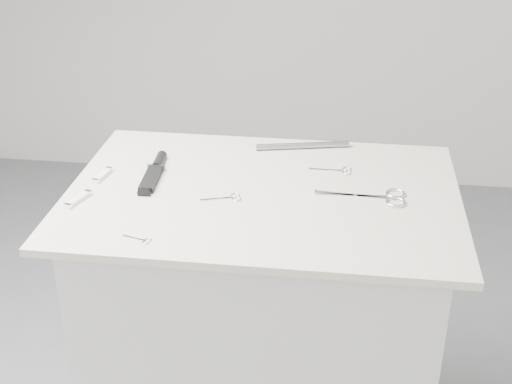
# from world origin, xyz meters

# --- Properties ---
(plinth) EXTENTS (0.90, 0.60, 0.90)m
(plinth) POSITION_xyz_m (0.00, 0.00, 0.45)
(plinth) COLOR silver
(plinth) RESTS_ON ground
(display_board) EXTENTS (1.00, 0.70, 0.02)m
(display_board) POSITION_xyz_m (0.00, 0.00, 0.91)
(display_board) COLOR beige
(display_board) RESTS_ON plinth
(large_shears) EXTENTS (0.23, 0.10, 0.01)m
(large_shears) POSITION_xyz_m (0.30, 0.00, 0.92)
(large_shears) COLOR white
(large_shears) RESTS_ON display_board
(embroidery_scissors_a) EXTENTS (0.10, 0.06, 0.00)m
(embroidery_scissors_a) POSITION_xyz_m (-0.08, -0.05, 0.92)
(embroidery_scissors_a) COLOR white
(embroidery_scissors_a) RESTS_ON display_board
(embroidery_scissors_b) EXTENTS (0.11, 0.05, 0.00)m
(embroidery_scissors_b) POSITION_xyz_m (0.19, 0.15, 0.92)
(embroidery_scissors_b) COLOR white
(embroidery_scissors_b) RESTS_ON display_board
(tiny_scissors) EXTENTS (0.07, 0.04, 0.00)m
(tiny_scissors) POSITION_xyz_m (-0.24, -0.28, 0.92)
(tiny_scissors) COLOR white
(tiny_scissors) RESTS_ON display_board
(sheathed_knife) EXTENTS (0.05, 0.22, 0.03)m
(sheathed_knife) POSITION_xyz_m (-0.30, 0.07, 0.93)
(sheathed_knife) COLOR black
(sheathed_knife) RESTS_ON display_board
(pocket_knife_a) EXTENTS (0.05, 0.09, 0.01)m
(pocket_knife_a) POSITION_xyz_m (-0.45, -0.11, 0.93)
(pocket_knife_a) COLOR white
(pocket_knife_a) RESTS_ON display_board
(pocket_knife_b) EXTENTS (0.03, 0.09, 0.01)m
(pocket_knife_b) POSITION_xyz_m (-0.43, 0.03, 0.93)
(pocket_knife_b) COLOR white
(pocket_knife_b) RESTS_ON display_board
(metal_rail) EXTENTS (0.27, 0.08, 0.02)m
(metal_rail) POSITION_xyz_m (0.08, 0.29, 0.93)
(metal_rail) COLOR gray
(metal_rail) RESTS_ON display_board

